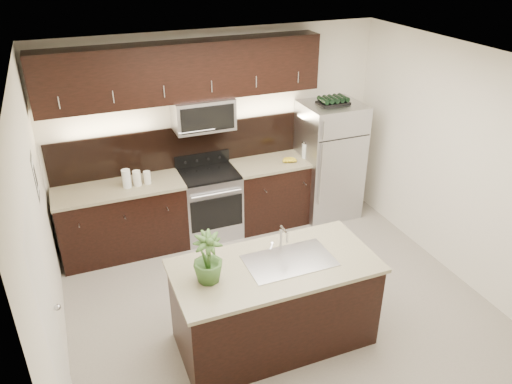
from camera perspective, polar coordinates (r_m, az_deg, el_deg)
ground at (r=5.81m, az=2.35°, el=-12.43°), size 4.50×4.50×0.00m
room_walls at (r=4.83m, az=1.71°, el=2.58°), size 4.52×4.02×2.71m
counter_run at (r=6.75m, az=-6.97°, el=-1.60°), size 3.51×0.65×0.94m
upper_fixtures at (r=6.26m, az=-7.98°, el=12.54°), size 3.49×0.40×1.66m
island at (r=5.06m, az=2.11°, el=-12.56°), size 1.96×0.96×0.94m
sink_faucet at (r=4.82m, az=3.80°, el=-7.63°), size 0.84×0.50×0.28m
refrigerator at (r=7.22m, az=8.32°, el=3.58°), size 0.81×0.73×1.67m
wine_rack at (r=6.91m, az=8.82°, el=10.29°), size 0.41×0.26×0.10m
plant at (r=4.45m, az=-5.53°, el=-7.53°), size 0.30×0.30×0.48m
canisters at (r=6.32m, az=-13.73°, el=1.54°), size 0.35×0.11×0.23m
french_press at (r=6.97m, az=5.69°, el=4.83°), size 0.11×0.11×0.32m
bananas at (r=6.85m, az=3.37°, el=3.70°), size 0.24×0.21×0.06m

